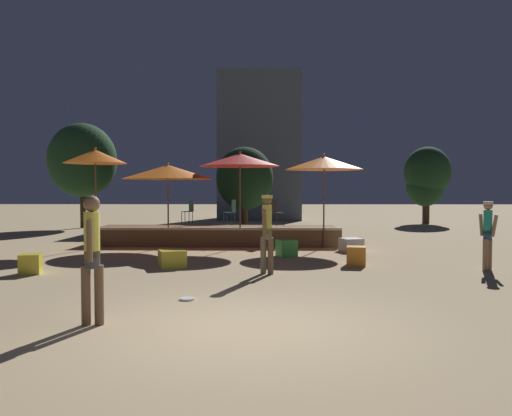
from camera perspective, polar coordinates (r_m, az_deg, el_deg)
name	(u,v)px	position (r m, az deg, el deg)	size (l,w,h in m)	color
ground_plane	(245,328)	(7.03, -1.22, -13.52)	(120.00, 120.00, 0.00)	tan
wooden_deck	(216,235)	(17.73, -4.56, -3.13)	(8.50, 2.52, 0.65)	brown
patio_umbrella_0	(324,163)	(16.42, 7.78, 5.10)	(2.54, 2.54, 3.06)	brown
patio_umbrella_1	(168,172)	(16.70, -10.03, 4.07)	(2.98, 2.98, 2.80)	brown
patio_umbrella_2	(240,160)	(16.46, -1.84, 5.50)	(2.65, 2.65, 3.17)	brown
patio_umbrella_3	(95,157)	(16.94, -17.89, 5.60)	(2.01, 2.01, 3.27)	brown
cube_seat_0	(286,248)	(14.27, 3.51, -4.59)	(0.64, 0.64, 0.47)	#4CC651
cube_seat_1	(30,264)	(12.40, -24.38, -5.84)	(0.54, 0.54, 0.45)	yellow
cube_seat_2	(356,256)	(12.76, 11.35, -5.40)	(0.52, 0.52, 0.48)	orange
cube_seat_3	(351,245)	(15.71, 10.83, -4.15)	(0.75, 0.75, 0.40)	white
cube_seat_4	(172,258)	(12.46, -9.56, -5.71)	(0.79, 0.79, 0.42)	yellow
person_0	(92,253)	(7.33, -18.23, -4.96)	(0.30, 0.48, 1.81)	brown
person_1	(267,229)	(11.18, 1.26, -2.40)	(0.29, 0.53, 1.78)	brown
person_2	(488,232)	(12.86, 24.96, -2.54)	(0.35, 0.41, 1.63)	#997051
bistro_chair_0	(189,209)	(18.55, -7.64, -0.10)	(0.47, 0.47, 0.90)	#1E4C47
bistro_chair_1	(275,210)	(17.31, 2.22, -0.24)	(0.47, 0.47, 0.90)	#2D3338
bistro_chair_2	(232,210)	(17.57, -2.81, -0.21)	(0.43, 0.43, 0.90)	#1E4C47
frisbee_disc	(187,299)	(8.79, -7.87, -10.23)	(0.26, 0.26, 0.03)	white
background_tree_0	(427,172)	(29.95, 19.00, 3.91)	(2.57, 2.57, 4.35)	#3D2B1C
background_tree_1	(82,160)	(26.40, -19.22, 5.16)	(3.34, 3.34, 5.22)	#3D2B1C
background_tree_2	(245,179)	(23.10, -1.29, 3.38)	(2.65, 2.65, 3.89)	#3D2B1C
background_tree_3	(425,186)	(29.98, 18.77, 2.35)	(2.08, 2.08, 3.26)	#3D2B1C
distant_building	(260,148)	(32.66, 0.42, 6.91)	(5.21, 4.29, 9.32)	#4C5666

